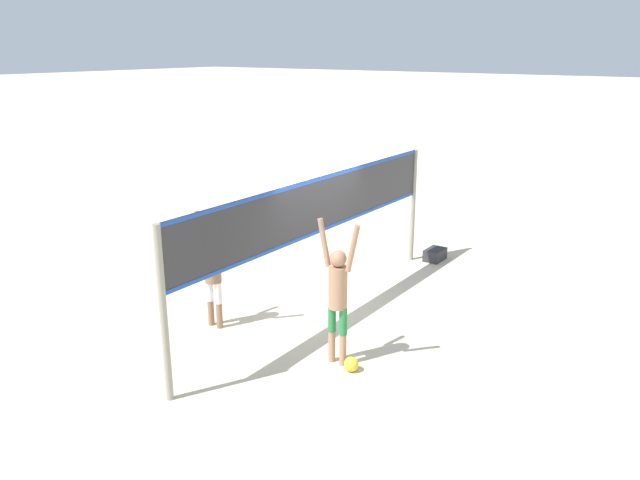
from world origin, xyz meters
name	(u,v)px	position (x,y,z in m)	size (l,w,h in m)	color
ground_plane	(320,312)	(0.00, 0.00, 0.00)	(200.00, 200.00, 0.00)	beige
volleyball_net	(320,215)	(0.00, 0.00, 1.81)	(7.22, 0.10, 2.48)	gray
player_spiker	(338,290)	(-1.40, -1.30, 1.18)	(0.28, 0.72, 2.23)	tan
player_blocker	(213,269)	(-1.52, 1.13, 1.05)	(0.28, 0.69, 2.01)	#8C664C
volleyball	(351,364)	(-1.49, -1.61, 0.11)	(0.22, 0.22, 0.22)	yellow
gear_bag	(435,254)	(3.84, -0.46, 0.13)	(0.54, 0.35, 0.26)	#2D2D33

